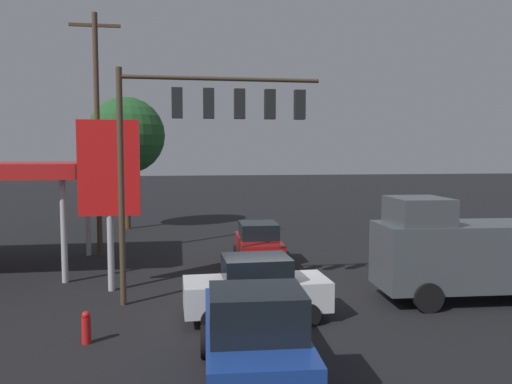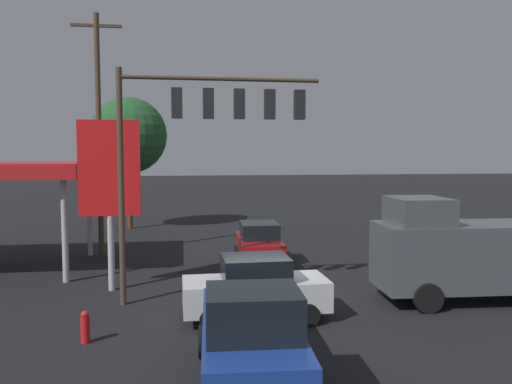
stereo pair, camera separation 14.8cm
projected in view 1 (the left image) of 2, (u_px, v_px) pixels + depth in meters
ground_plane at (265, 308)px, 16.35m from camera, size 200.00×200.00×0.00m
traffic_signal_assembly at (204, 124)px, 16.67m from camera, size 6.76×0.43×7.84m
utility_pole at (97, 130)px, 24.29m from camera, size 2.40×0.26×11.80m
price_sign at (109, 174)px, 18.09m from camera, size 2.19×0.27×6.27m
sedan_far at (258, 244)px, 22.62m from camera, size 2.19×4.47×1.93m
delivery_truck at (471, 252)px, 17.10m from camera, size 6.91×2.84×3.58m
pickup_parked at (253, 340)px, 10.57m from camera, size 2.48×5.30×2.40m
sedan_waiting at (256, 288)px, 15.23m from camera, size 4.43×2.12×1.93m
street_tree at (126, 136)px, 33.15m from camera, size 5.08×5.08×8.80m
fire_hydrant at (86, 327)px, 13.25m from camera, size 0.24×0.24×0.88m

